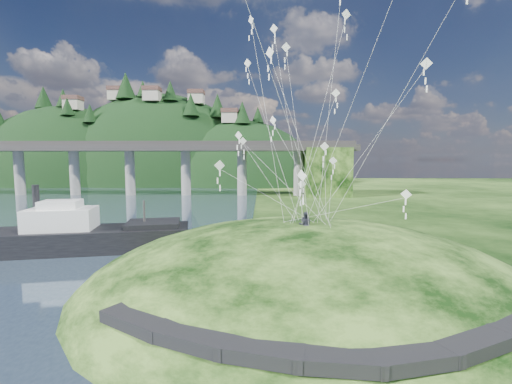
{
  "coord_description": "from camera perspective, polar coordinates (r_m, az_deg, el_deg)",
  "views": [
    {
      "loc": [
        4.54,
        -23.9,
        9.82
      ],
      "look_at": [
        4.0,
        6.0,
        7.0
      ],
      "focal_mm": 24.0,
      "sensor_mm": 36.0,
      "label": 1
    }
  ],
  "objects": [
    {
      "name": "ground",
      "position": [
        26.24,
        -9.4,
        -16.67
      ],
      "size": [
        320.0,
        320.0,
        0.0
      ],
      "primitive_type": "plane",
      "color": "black",
      "rests_on": "ground"
    },
    {
      "name": "grass_hill",
      "position": [
        28.48,
        8.34,
        -18.09
      ],
      "size": [
        36.0,
        32.0,
        13.0
      ],
      "color": "black",
      "rests_on": "ground"
    },
    {
      "name": "footpath",
      "position": [
        16.4,
        12.14,
        -22.89
      ],
      "size": [
        22.29,
        5.84,
        0.83
      ],
      "color": "black",
      "rests_on": "ground"
    },
    {
      "name": "bridge",
      "position": [
        98.95,
        -17.3,
        5.08
      ],
      "size": [
        160.0,
        11.0,
        15.0
      ],
      "color": "#2D2B2B",
      "rests_on": "ground"
    },
    {
      "name": "far_ridge",
      "position": [
        154.76,
        -17.1,
        -1.25
      ],
      "size": [
        153.0,
        70.0,
        94.5
      ],
      "color": "black",
      "rests_on": "ground"
    },
    {
      "name": "work_barge",
      "position": [
        41.43,
        -26.34,
        -6.32
      ],
      "size": [
        21.36,
        9.63,
        7.23
      ],
      "color": "black",
      "rests_on": "ground"
    },
    {
      "name": "wooden_dock",
      "position": [
        31.63,
        -12.19,
        -12.05
      ],
      "size": [
        12.65,
        7.15,
        0.92
      ],
      "color": "#3B2818",
      "rests_on": "ground"
    },
    {
      "name": "kite_flyers",
      "position": [
        25.8,
        8.23,
        -3.28
      ],
      "size": [
        0.96,
        0.77,
        1.95
      ],
      "color": "#262632",
      "rests_on": "ground"
    },
    {
      "name": "kite_swarm",
      "position": [
        29.24,
        8.89,
        18.11
      ],
      "size": [
        16.07,
        16.29,
        21.11
      ],
      "color": "white",
      "rests_on": "ground"
    }
  ]
}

